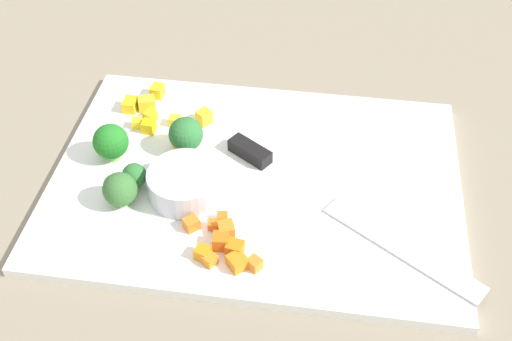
{
  "coord_description": "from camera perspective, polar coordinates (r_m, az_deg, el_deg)",
  "views": [
    {
      "loc": [
        -0.08,
        0.52,
        0.53
      ],
      "look_at": [
        0.0,
        0.0,
        0.02
      ],
      "focal_mm": 43.8,
      "sensor_mm": 36.0,
      "label": 1
    }
  ],
  "objects": [
    {
      "name": "carrot_dice_6",
      "position": [
        0.64,
        -0.12,
        -8.51
      ],
      "size": [
        0.02,
        0.02,
        0.01
      ],
      "primitive_type": "cube",
      "rotation": [
        0.0,
        0.0,
        2.53
      ],
      "color": "orange",
      "rests_on": "cutting_board"
    },
    {
      "name": "carrot_dice_8",
      "position": [
        0.67,
        -2.74,
        -5.46
      ],
      "size": [
        0.02,
        0.02,
        0.02
      ],
      "primitive_type": "cube",
      "rotation": [
        0.0,
        0.0,
        0.37
      ],
      "color": "orange",
      "rests_on": "cutting_board"
    },
    {
      "name": "carrot_dice_2",
      "position": [
        0.65,
        -4.24,
        -8.12
      ],
      "size": [
        0.02,
        0.02,
        0.01
      ],
      "primitive_type": "cube",
      "rotation": [
        0.0,
        0.0,
        1.0
      ],
      "color": "orange",
      "rests_on": "cutting_board"
    },
    {
      "name": "chef_knife",
      "position": [
        0.72,
        5.19,
        -1.89
      ],
      "size": [
        0.3,
        0.21,
        0.02
      ],
      "rotation": [
        0.0,
        0.0,
        2.56
      ],
      "color": "silver",
      "rests_on": "cutting_board"
    },
    {
      "name": "pepper_dice_0",
      "position": [
        0.84,
        -11.4,
        5.91
      ],
      "size": [
        0.02,
        0.02,
        0.02
      ],
      "primitive_type": "cube",
      "rotation": [
        0.0,
        0.0,
        1.55
      ],
      "color": "yellow",
      "rests_on": "cutting_board"
    },
    {
      "name": "pepper_dice_2",
      "position": [
        0.81,
        -4.76,
        4.9
      ],
      "size": [
        0.02,
        0.02,
        0.02
      ],
      "primitive_type": "cube",
      "rotation": [
        0.0,
        0.0,
        0.89
      ],
      "color": "yellow",
      "rests_on": "cutting_board"
    },
    {
      "name": "carrot_dice_4",
      "position": [
        0.68,
        -5.93,
        -4.85
      ],
      "size": [
        0.02,
        0.02,
        0.01
      ],
      "primitive_type": "cube",
      "rotation": [
        0.0,
        0.0,
        2.31
      ],
      "color": "orange",
      "rests_on": "cutting_board"
    },
    {
      "name": "broccoli_floret_2",
      "position": [
        0.76,
        -6.42,
        3.28
      ],
      "size": [
        0.04,
        0.04,
        0.05
      ],
      "color": "#8BB560",
      "rests_on": "cutting_board"
    },
    {
      "name": "cutting_board",
      "position": [
        0.74,
        0.0,
        -0.89
      ],
      "size": [
        0.48,
        0.34,
        0.01
      ],
      "primitive_type": "cube",
      "color": "white",
      "rests_on": "ground_plane"
    },
    {
      "name": "pepper_dice_7",
      "position": [
        0.8,
        -9.76,
        3.99
      ],
      "size": [
        0.02,
        0.02,
        0.02
      ],
      "primitive_type": "cube",
      "rotation": [
        0.0,
        0.0,
        3.06
      ],
      "color": "yellow",
      "rests_on": "cutting_board"
    },
    {
      "name": "carrot_dice_0",
      "position": [
        0.65,
        -1.8,
        -8.33
      ],
      "size": [
        0.03,
        0.03,
        0.01
      ],
      "primitive_type": "cube",
      "rotation": [
        0.0,
        0.0,
        2.31
      ],
      "color": "orange",
      "rests_on": "cutting_board"
    },
    {
      "name": "pepper_dice_6",
      "position": [
        0.81,
        -7.4,
        4.52
      ],
      "size": [
        0.01,
        0.01,
        0.01
      ],
      "primitive_type": "cube",
      "rotation": [
        0.0,
        0.0,
        3.14
      ],
      "color": "yellow",
      "rests_on": "cutting_board"
    },
    {
      "name": "pepper_dice_8",
      "position": [
        0.86,
        -9.0,
        7.18
      ],
      "size": [
        0.02,
        0.02,
        0.02
      ],
      "primitive_type": "cube",
      "rotation": [
        0.0,
        0.0,
        1.49
      ],
      "color": "yellow",
      "rests_on": "cutting_board"
    },
    {
      "name": "pepper_dice_5",
      "position": [
        0.81,
        -10.8,
        4.26
      ],
      "size": [
        0.01,
        0.01,
        0.01
      ],
      "primitive_type": "cube",
      "rotation": [
        0.0,
        0.0,
        0.13
      ],
      "color": "yellow",
      "rests_on": "cutting_board"
    },
    {
      "name": "ground_plane",
      "position": [
        0.75,
        0.0,
        -1.21
      ],
      "size": [
        4.0,
        4.0,
        0.0
      ],
      "primitive_type": "plane",
      "color": "gray"
    },
    {
      "name": "carrot_dice_3",
      "position": [
        0.69,
        -3.09,
        -4.35
      ],
      "size": [
        0.01,
        0.01,
        0.01
      ],
      "primitive_type": "cube",
      "rotation": [
        0.0,
        0.0,
        0.2
      ],
      "color": "orange",
      "rests_on": "cutting_board"
    },
    {
      "name": "pepper_dice_1",
      "position": [
        0.84,
        -9.94,
        6.05
      ],
      "size": [
        0.03,
        0.02,
        0.02
      ],
      "primitive_type": "cube",
      "rotation": [
        0.0,
        0.0,
        0.31
      ],
      "color": "yellow",
      "rests_on": "cutting_board"
    },
    {
      "name": "broccoli_floret_3",
      "position": [
        0.71,
        -12.31,
        -1.73
      ],
      "size": [
        0.04,
        0.04,
        0.04
      ],
      "color": "#91AE5C",
      "rests_on": "cutting_board"
    },
    {
      "name": "carrot_dice_7",
      "position": [
        0.66,
        -1.94,
        -7.13
      ],
      "size": [
        0.02,
        0.02,
        0.02
      ],
      "primitive_type": "cube",
      "rotation": [
        0.0,
        0.0,
        1.39
      ],
      "color": "orange",
      "rests_on": "cutting_board"
    },
    {
      "name": "carrot_dice_5",
      "position": [
        0.68,
        -3.92,
        -4.98
      ],
      "size": [
        0.01,
        0.01,
        0.01
      ],
      "primitive_type": "cube",
      "rotation": [
        0.0,
        0.0,
        1.62
      ],
      "color": "orange",
      "rests_on": "cutting_board"
    },
    {
      "name": "broccoli_floret_1",
      "position": [
        0.73,
        -11.04,
        -0.47
      ],
      "size": [
        0.03,
        0.03,
        0.03
      ],
      "color": "#81AF62",
      "rests_on": "cutting_board"
    },
    {
      "name": "broccoli_floret_0",
      "position": [
        0.76,
        -13.12,
        2.55
      ],
      "size": [
        0.04,
        0.04,
        0.05
      ],
      "color": "#82BE59",
      "rests_on": "cutting_board"
    },
    {
      "name": "pepper_dice_4",
      "position": [
        0.78,
        -7.11,
        2.49
      ],
      "size": [
        0.02,
        0.02,
        0.01
      ],
      "primitive_type": "cube",
      "rotation": [
        0.0,
        0.0,
        2.16
      ],
      "color": "yellow",
      "rests_on": "cutting_board"
    },
    {
      "name": "carrot_dice_1",
      "position": [
        0.66,
        -3.23,
        -6.46
      ],
      "size": [
        0.02,
        0.02,
        0.02
      ],
      "primitive_type": "cube",
      "rotation": [
        0.0,
        0.0,
        1.66
      ],
      "color": "orange",
      "rests_on": "cutting_board"
    },
    {
      "name": "pepper_dice_3",
      "position": [
        0.82,
        -9.63,
        4.93
      ],
      "size": [
        0.02,
        0.02,
        0.01
      ],
      "primitive_type": "cube",
      "rotation": [
        0.0,
        0.0,
        1.13
      ],
      "color": "yellow",
      "rests_on": "cutting_board"
    },
    {
      "name": "prep_bowl",
      "position": [
        0.71,
        -6.52,
        -1.19
      ],
      "size": [
        0.08,
        0.08,
        0.03
      ],
      "primitive_type": "cylinder",
      "color": "silver",
      "rests_on": "cutting_board"
    },
    {
      "name": "carrot_dice_9",
      "position": [
        0.66,
        -4.89,
        -7.48
      ],
      "size": [
        0.02,
        0.02,
        0.01
      ],
      "primitive_type": "cube",
      "rotation": [
        0.0,
        0.0,
        2.8
      ],
      "color": "orange",
      "rests_on": "cutting_board"
    }
  ]
}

